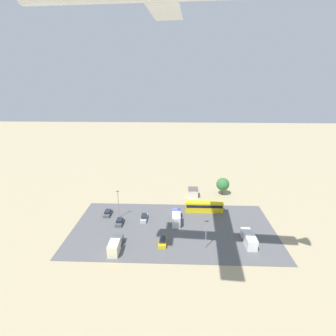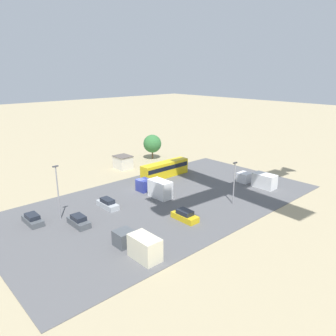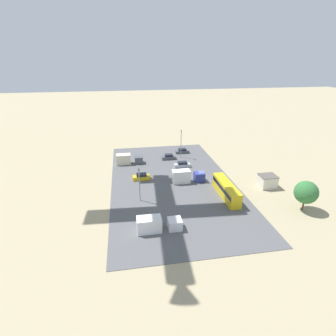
# 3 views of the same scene
# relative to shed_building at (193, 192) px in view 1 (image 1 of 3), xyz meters

# --- Properties ---
(ground_plane) EXTENTS (400.00, 400.00, 0.00)m
(ground_plane) POSITION_rel_shed_building_xyz_m (6.85, 14.55, -1.56)
(ground_plane) COLOR tan
(parking_lot_surface) EXTENTS (57.57, 30.86, 0.08)m
(parking_lot_surface) POSITION_rel_shed_building_xyz_m (6.85, 22.65, -1.52)
(parking_lot_surface) COLOR #565659
(parking_lot_surface) RESTS_ON ground
(shed_building) EXTENTS (3.60, 4.13, 3.11)m
(shed_building) POSITION_rel_shed_building_xyz_m (0.00, 0.00, 0.00)
(shed_building) COLOR silver
(shed_building) RESTS_ON ground
(bus) EXTENTS (11.99, 2.50, 3.37)m
(bus) POSITION_rel_shed_building_xyz_m (-2.96, 11.85, 0.33)
(bus) COLOR gold
(bus) RESTS_ON ground
(parked_car_0) EXTENTS (1.75, 4.73, 1.66)m
(parked_car_0) POSITION_rel_shed_building_xyz_m (15.84, 17.98, -0.79)
(parked_car_0) COLOR #ADB2B7
(parked_car_0) RESTS_ON ground
(parked_car_1) EXTENTS (1.95, 4.53, 1.66)m
(parked_car_1) POSITION_rel_shed_building_xyz_m (9.44, 30.36, -0.79)
(parked_car_1) COLOR gold
(parked_car_1) RESTS_ON ground
(parked_car_2) EXTENTS (1.89, 4.34, 1.64)m
(parked_car_2) POSITION_rel_shed_building_xyz_m (22.76, 20.78, -0.80)
(parked_car_2) COLOR #4C5156
(parked_car_2) RESTS_ON ground
(parked_car_3) EXTENTS (1.91, 4.50, 1.53)m
(parked_car_3) POSITION_rel_shed_building_xyz_m (27.69, 15.36, -0.85)
(parked_car_3) COLOR #4C5156
(parked_car_3) RESTS_ON ground
(parked_truck_0) EXTENTS (2.46, 7.78, 3.03)m
(parked_truck_0) POSITION_rel_shed_building_xyz_m (21.05, 33.52, -0.10)
(parked_truck_0) COLOR #4C5156
(parked_truck_0) RESTS_ON ground
(parked_truck_1) EXTENTS (2.53, 8.32, 2.83)m
(parked_truck_1) POSITION_rel_shed_building_xyz_m (-13.04, 29.27, -0.19)
(parked_truck_1) COLOR silver
(parked_truck_1) RESTS_ON ground
(parked_truck_2) EXTENTS (2.42, 8.33, 3.30)m
(parked_truck_2) POSITION_rel_shed_building_xyz_m (5.98, 19.13, 0.02)
(parked_truck_2) COLOR navy
(parked_truck_2) RESTS_ON ground
(tree_near_shed) EXTENTS (4.78, 4.78, 6.53)m
(tree_near_shed) POSITION_rel_shed_building_xyz_m (-11.02, -2.10, 2.57)
(tree_near_shed) COLOR brown
(tree_near_shed) RESTS_ON ground
(light_pole_lot_centre) EXTENTS (0.90, 0.28, 8.84)m
(light_pole_lot_centre) POSITION_rel_shed_building_xyz_m (23.79, 16.68, 3.37)
(light_pole_lot_centre) COLOR gray
(light_pole_lot_centre) RESTS_ON ground
(light_pole_lot_edge) EXTENTS (0.90, 0.28, 7.64)m
(light_pole_lot_edge) POSITION_rel_shed_building_xyz_m (-1.54, 31.49, 2.76)
(light_pole_lot_edge) COLOR gray
(light_pole_lot_edge) RESTS_ON ground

